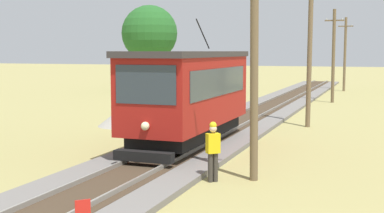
# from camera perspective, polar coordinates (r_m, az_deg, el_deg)

# --- Properties ---
(red_tram) EXTENTS (2.60, 8.54, 4.79)m
(red_tram) POSITION_cam_1_polar(r_m,az_deg,el_deg) (20.38, -0.29, 1.45)
(red_tram) COLOR maroon
(red_tram) RESTS_ON rail_right
(utility_pole_near_tram) EXTENTS (1.40, 0.50, 7.17)m
(utility_pole_near_tram) POSITION_cam_1_polar(r_m,az_deg,el_deg) (15.28, 6.78, 5.45)
(utility_pole_near_tram) COLOR brown
(utility_pole_near_tram) RESTS_ON ground
(utility_pole_mid) EXTENTS (1.40, 0.50, 7.60)m
(utility_pole_mid) POSITION_cam_1_polar(r_m,az_deg,el_deg) (27.11, 12.67, 6.04)
(utility_pole_mid) COLOR brown
(utility_pole_mid) RESTS_ON ground
(utility_pole_far) EXTENTS (1.40, 0.42, 6.90)m
(utility_pole_far) POSITION_cam_1_polar(r_m,az_deg,el_deg) (40.34, 15.12, 5.43)
(utility_pole_far) COLOR brown
(utility_pole_far) RESTS_ON ground
(utility_pole_distant) EXTENTS (1.40, 0.44, 7.04)m
(utility_pole_distant) POSITION_cam_1_polar(r_m,az_deg,el_deg) (52.47, 16.29, 5.56)
(utility_pole_distant) COLOR brown
(utility_pole_distant) RESTS_ON ground
(gravel_pile) EXTENTS (2.66, 2.66, 1.03)m
(gravel_pile) POSITION_cam_1_polar(r_m,az_deg,el_deg) (27.10, -7.43, -1.03)
(gravel_pile) COLOR #9E998E
(gravel_pile) RESTS_ON ground
(track_worker) EXTENTS (0.44, 0.43, 1.78)m
(track_worker) POSITION_cam_1_polar(r_m,az_deg,el_deg) (15.37, 2.30, -4.62)
(track_worker) COLOR #38332D
(track_worker) RESTS_ON ground
(tree_left_near) EXTENTS (5.31, 5.31, 8.18)m
(tree_left_near) POSITION_cam_1_polar(r_m,az_deg,el_deg) (50.39, -4.63, 7.93)
(tree_left_near) COLOR #4C3823
(tree_left_near) RESTS_ON ground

